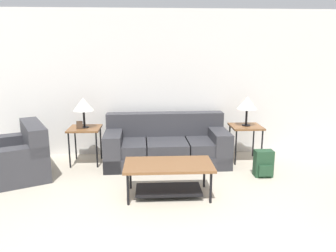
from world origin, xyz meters
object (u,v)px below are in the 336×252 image
side_table_left (85,131)px  backpack (264,164)px  armchair (14,159)px  table_lamp_left (83,105)px  coffee_table (169,172)px  couch (166,146)px  table_lamp_right (247,103)px  side_table_right (246,129)px

side_table_left → backpack: side_table_left is taller
armchair → side_table_left: (0.96, 0.57, 0.27)m
table_lamp_left → backpack: 3.03m
armchair → coffee_table: (2.30, -0.80, 0.05)m
side_table_left → backpack: bearing=-15.1°
couch → table_lamp_left: bearing=178.0°
table_lamp_left → table_lamp_right: 2.74m
side_table_left → table_lamp_left: table_lamp_left is taller
coffee_table → table_lamp_right: (1.41, 1.38, 0.68)m
armchair → table_lamp_left: bearing=30.8°
armchair → side_table_right: armchair is taller
couch → backpack: couch is taller
couch → coffee_table: (-0.04, -1.33, 0.04)m
armchair → backpack: size_ratio=3.49×
coffee_table → side_table_right: side_table_right is taller
couch → table_lamp_right: (1.37, 0.05, 0.72)m
armchair → side_table_left: 1.16m
coffee_table → table_lamp_right: bearing=44.3°
coffee_table → table_lamp_left: size_ratio=2.29×
table_lamp_right → side_table_right: bearing=33.7°
armchair → table_lamp_left: 1.34m
coffee_table → side_table_left: side_table_left is taller
side_table_right → table_lamp_left: 2.78m
side_table_right → table_lamp_left: table_lamp_left is taller
coffee_table → table_lamp_right: 2.09m
table_lamp_left → backpack: (2.82, -0.76, -0.81)m
armchair → coffee_table: bearing=-19.3°
couch → backpack: 1.62m
side_table_left → side_table_right: 2.74m
side_table_right → armchair: bearing=-171.2°
coffee_table → backpack: bearing=22.5°
armchair → table_lamp_left: size_ratio=2.84×
couch → side_table_left: 1.40m
side_table_right → backpack: (0.07, -0.76, -0.36)m
side_table_left → armchair: bearing=-149.2°
armchair → table_lamp_left: table_lamp_left is taller
table_lamp_left → side_table_right: bearing=0.0°
backpack → coffee_table: bearing=-157.5°
armchair → backpack: 3.79m
side_table_left → side_table_right: (2.74, 0.00, 0.00)m
couch → side_table_left: couch is taller
table_lamp_right → coffee_table: bearing=-135.7°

